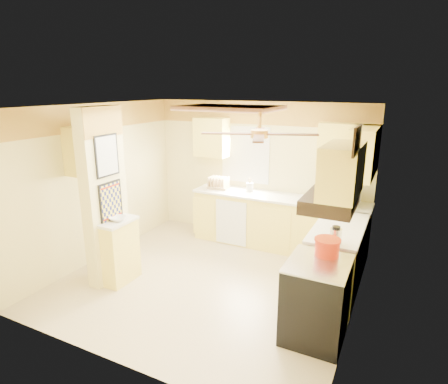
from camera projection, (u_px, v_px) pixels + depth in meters
The scene contains 34 objects.
floor at pixel (209, 281), 5.48m from camera, with size 4.00×4.00×0.00m, color #CDB78E.
ceiling at pixel (207, 106), 4.80m from camera, with size 4.00×4.00×0.00m, color white.
wall_back at pixel (258, 172), 6.78m from camera, with size 4.00×4.00×0.00m, color #E7D98D.
wall_front at pixel (110, 253), 3.50m from camera, with size 4.00×4.00×0.00m, color #E7D98D.
wall_left at pixel (98, 183), 5.99m from camera, with size 3.80×3.80×0.00m, color #E7D98D.
wall_right at pixel (361, 222), 4.29m from camera, with size 3.80×3.80×0.00m, color #E7D98D.
wallpaper_border at pixel (259, 113), 6.47m from camera, with size 4.00×0.02×0.40m, color #FBC94A.
partition_column at pixel (104, 197), 5.24m from camera, with size 0.20×0.70×2.50m, color #E7D98D.
partition_ledge at pixel (121, 252), 5.37m from camera, with size 0.25×0.55×0.90m, color #FFED64.
ledge_top at pixel (118, 222), 5.24m from camera, with size 0.28×0.58×0.04m, color white.
lower_cabinets_back at pixel (277, 223), 6.53m from camera, with size 3.00×0.60×0.90m, color #FFED64.
lower_cabinets_right at pixel (337, 259), 5.15m from camera, with size 0.60×1.40×0.90m, color #FFED64.
countertop_back at pixel (278, 197), 6.39m from camera, with size 3.04×0.64×0.04m, color white.
countertop_right at pixel (340, 227), 5.03m from camera, with size 0.64×1.44×0.04m, color white.
dishwasher_panel at pixel (231, 223), 6.58m from camera, with size 0.58×0.02×0.80m, color white.
window at pixel (245, 155), 6.79m from camera, with size 0.92×0.02×1.02m.
upper_cab_back_left at pixel (212, 137), 6.83m from camera, with size 0.60×0.35×0.70m, color #FFED64.
upper_cab_back_right at pixel (348, 146), 5.80m from camera, with size 0.90×0.35×0.70m, color #FFED64.
upper_cab_right at pixel (363, 152), 5.28m from camera, with size 0.35×1.00×0.70m, color #FFED64.
upper_cab_left_wall at pixel (91, 149), 5.54m from camera, with size 0.35×0.75×0.70m, color #FFED64.
upper_cab_over_stove at pixel (342, 170), 3.70m from camera, with size 0.35×0.76×0.52m, color #FFED64.
stove at pixel (316, 299), 4.17m from camera, with size 0.68×0.77×0.92m.
range_hood at pixel (331, 201), 3.82m from camera, with size 0.50×0.76×0.14m, color black.
poster_menu at pixel (107, 156), 5.03m from camera, with size 0.02×0.42×0.57m.
poster_nashville at pixel (111, 202), 5.21m from camera, with size 0.02×0.42×0.57m.
ceiling_light_panel at pixel (230, 108), 5.20m from camera, with size 1.35×0.95×0.06m.
ceiling_fan at pixel (259, 133), 3.83m from camera, with size 1.15×1.15×0.26m.
vent_grate at pixel (357, 140), 3.23m from camera, with size 0.02×0.40×0.25m, color black.
microwave at pixel (338, 195), 5.89m from camera, with size 0.57×0.38×0.31m, color white.
bowl at pixel (118, 219), 5.22m from camera, with size 0.22×0.22×0.05m, color white.
dutch_oven at pixel (327, 247), 4.19m from camera, with size 0.30×0.30×0.20m.
kettle at pixel (336, 236), 4.44m from camera, with size 0.14×0.14×0.22m.
dish_rack at pixel (218, 184), 6.86m from camera, with size 0.39×0.31×0.21m.
utensil_crock at pixel (250, 187), 6.66m from camera, with size 0.12×0.12×0.24m.
Camera 1 is at (2.38, -4.31, 2.76)m, focal length 30.00 mm.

